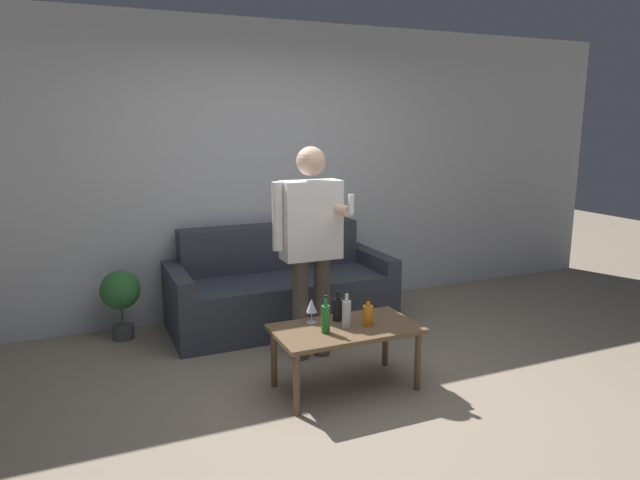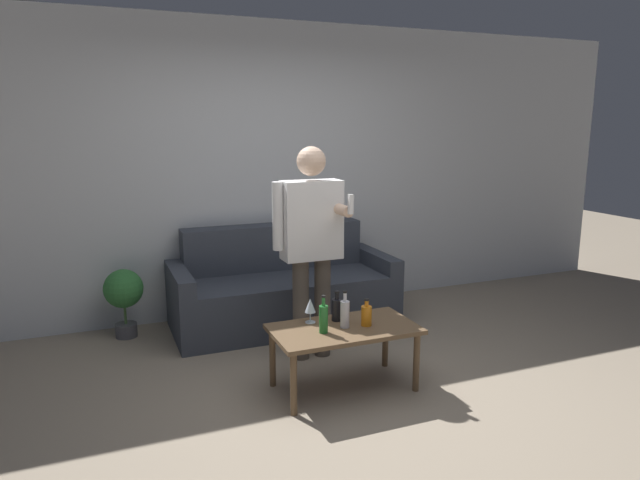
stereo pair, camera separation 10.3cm
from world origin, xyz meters
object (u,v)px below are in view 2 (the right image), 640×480
(person_standing_front, at_px, (311,238))
(couch, at_px, (282,289))
(coffee_table, at_px, (344,334))
(bottle_orange, at_px, (324,318))

(person_standing_front, bearing_deg, couch, 87.47)
(coffee_table, distance_m, person_standing_front, 0.81)
(bottle_orange, relative_size, person_standing_front, 0.16)
(couch, distance_m, bottle_orange, 1.48)
(person_standing_front, bearing_deg, coffee_table, -89.16)
(coffee_table, xyz_separation_m, person_standing_front, (-0.01, 0.59, 0.56))
(couch, relative_size, person_standing_front, 1.21)
(coffee_table, height_order, person_standing_front, person_standing_front)
(bottle_orange, xyz_separation_m, person_standing_front, (0.16, 0.63, 0.40))
(coffee_table, relative_size, bottle_orange, 3.86)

